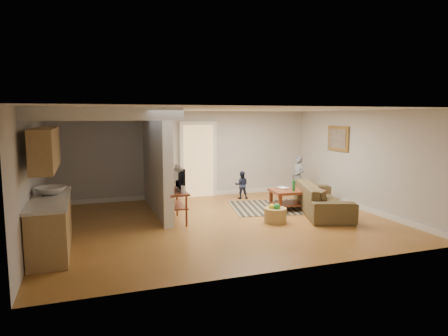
{
  "coord_description": "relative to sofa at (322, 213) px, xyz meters",
  "views": [
    {
      "loc": [
        -2.81,
        -8.23,
        2.35
      ],
      "look_at": [
        0.36,
        0.85,
        1.1
      ],
      "focal_mm": 32.0,
      "sensor_mm": 36.0,
      "label": 1
    }
  ],
  "objects": [
    {
      "name": "ground",
      "position": [
        -2.6,
        0.02,
        0.0
      ],
      "size": [
        7.5,
        7.5,
        0.0
      ],
      "primitive_type": "plane",
      "color": "olive",
      "rests_on": "ground"
    },
    {
      "name": "tv_console",
      "position": [
        -3.54,
        0.42,
        0.65
      ],
      "size": [
        0.44,
        1.14,
        0.97
      ],
      "rotation": [
        0.0,
        0.0,
        -0.02
      ],
      "color": "#622917",
      "rests_on": "ground"
    },
    {
      "name": "speaker_right",
      "position": [
        -3.6,
        2.72,
        0.52
      ],
      "size": [
        0.12,
        0.12,
        1.05
      ],
      "primitive_type": "cube",
      "rotation": [
        0.0,
        0.0,
        -0.2
      ],
      "color": "black",
      "rests_on": "ground"
    },
    {
      "name": "toy_basket",
      "position": [
        -1.47,
        -0.41,
        0.18
      ],
      "size": [
        0.5,
        0.5,
        0.45
      ],
      "color": "olive",
      "rests_on": "ground"
    },
    {
      "name": "toddler",
      "position": [
        -1.21,
        2.26,
        0.0
      ],
      "size": [
        0.46,
        0.41,
        0.79
      ],
      "primitive_type": "imported",
      "rotation": [
        0.0,
        0.0,
        2.79
      ],
      "color": "#1D243D",
      "rests_on": "ground"
    },
    {
      "name": "room_shell",
      "position": [
        -3.67,
        0.45,
        1.46
      ],
      "size": [
        7.54,
        6.02,
        2.52
      ],
      "color": "silver",
      "rests_on": "ground"
    },
    {
      "name": "area_rug",
      "position": [
        -0.71,
        0.91,
        0.01
      ],
      "size": [
        2.72,
        2.2,
        0.01
      ],
      "primitive_type": "cube",
      "rotation": [
        0.0,
        0.0,
        -0.19
      ],
      "color": "black",
      "rests_on": "ground"
    },
    {
      "name": "coffee_table",
      "position": [
        -0.37,
        0.57,
        0.4
      ],
      "size": [
        1.36,
        0.87,
        0.77
      ],
      "rotation": [
        0.0,
        0.0,
        -0.08
      ],
      "color": "#622917",
      "rests_on": "ground"
    },
    {
      "name": "speaker_left",
      "position": [
        -3.6,
        0.5,
        0.46
      ],
      "size": [
        0.11,
        0.11,
        0.92
      ],
      "primitive_type": "cube",
      "rotation": [
        0.0,
        0.0,
        -0.18
      ],
      "color": "black",
      "rests_on": "ground"
    },
    {
      "name": "child",
      "position": [
        0.4,
        1.9,
        0.0
      ],
      "size": [
        0.38,
        0.5,
        1.22
      ],
      "primitive_type": "imported",
      "rotation": [
        0.0,
        0.0,
        -1.36
      ],
      "color": "gray",
      "rests_on": "ground"
    },
    {
      "name": "sofa",
      "position": [
        0.0,
        0.0,
        0.0
      ],
      "size": [
        1.71,
        2.63,
        0.72
      ],
      "primitive_type": "imported",
      "rotation": [
        0.0,
        0.0,
        1.24
      ],
      "color": "#443E22",
      "rests_on": "ground"
    }
  ]
}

